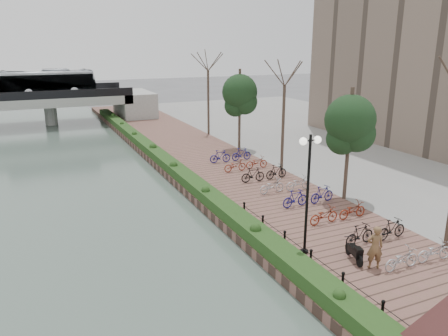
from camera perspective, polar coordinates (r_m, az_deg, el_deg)
ground at (r=16.17m, az=13.27°, el=-19.64°), size 220.00×220.00×0.00m
promenade at (r=31.68m, az=-0.11°, el=-0.66°), size 8.00×75.00×0.50m
inland_pavement at (r=40.71m, az=20.91°, el=2.02°), size 24.00×75.00×0.50m
hedge at (r=32.64m, az=-7.37°, el=0.71°), size 1.10×56.00×0.60m
chain_fence at (r=17.80m, az=13.15°, el=-12.85°), size 0.10×14.10×0.70m
lamppost at (r=18.42m, az=11.02°, el=-0.26°), size 1.02×0.32×5.25m
motorcycle at (r=19.39m, az=16.64°, el=-10.35°), size 0.80×1.44×0.86m
pedestrian at (r=18.83m, az=19.11°, el=-9.75°), size 0.79×0.68×1.83m
bicycle_parking at (r=26.04m, az=9.57°, el=-2.94°), size 2.40×19.89×1.00m
street_trees at (r=28.72m, az=11.21°, el=4.36°), size 3.20×37.12×6.80m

